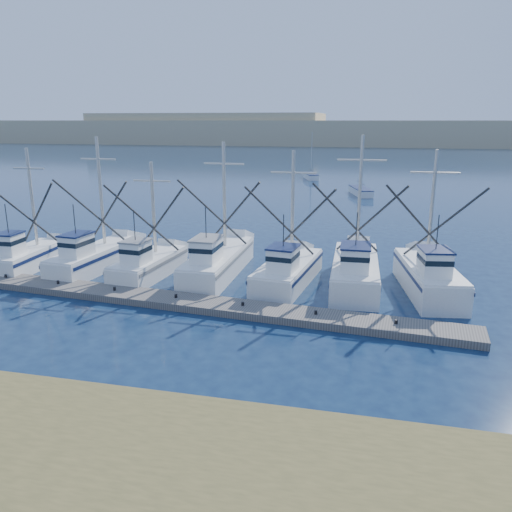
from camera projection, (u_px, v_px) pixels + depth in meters
The scene contains 6 objects.
ground at pixel (305, 377), 20.25m from camera, with size 500.00×500.00×0.00m, color #0D1C39.
floating_dock at pixel (192, 303), 27.85m from camera, with size 30.33×2.02×0.40m, color slate.
dune_ridge at pixel (368, 132), 216.47m from camera, with size 360.00×60.00×10.00m, color tan.
trawler_fleet at pixel (240, 266), 32.20m from camera, with size 29.85×9.66×9.20m.
sailboat_near at pixel (361, 191), 69.52m from camera, with size 3.58×7.07×8.10m.
sailboat_far at pixel (311, 176), 88.22m from camera, with size 3.37×6.02×8.10m.
Camera 1 is at (2.09, -18.23, 10.06)m, focal length 35.00 mm.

